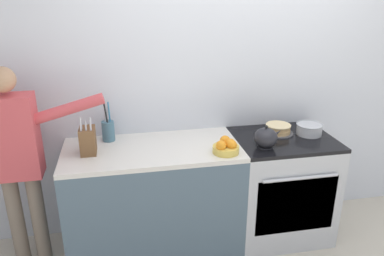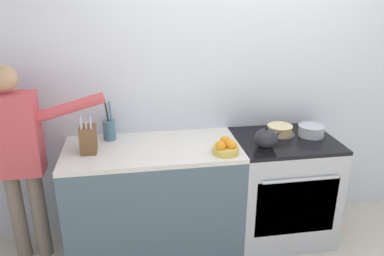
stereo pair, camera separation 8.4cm
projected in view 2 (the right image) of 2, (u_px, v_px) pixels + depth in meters
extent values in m
cube|color=silver|center=(235.00, 80.00, 3.11)|extent=(8.00, 0.04, 2.60)
cube|color=#4C6070|center=(154.00, 200.00, 3.00)|extent=(1.34, 0.65, 0.85)
cube|color=silver|center=(152.00, 149.00, 2.84)|extent=(1.34, 0.65, 0.03)
cube|color=#B7BABF|center=(280.00, 189.00, 3.16)|extent=(0.79, 0.65, 0.86)
cube|color=black|center=(296.00, 207.00, 2.85)|extent=(0.65, 0.01, 0.47)
cylinder|color=#B7BABF|center=(301.00, 180.00, 2.74)|extent=(0.59, 0.02, 0.02)
cube|color=black|center=(285.00, 140.00, 3.00)|extent=(0.79, 0.65, 0.03)
cylinder|color=#4C4C51|center=(279.00, 134.00, 3.07)|extent=(0.25, 0.25, 0.01)
cylinder|color=tan|center=(280.00, 132.00, 3.07)|extent=(0.20, 0.20, 0.03)
cylinder|color=tan|center=(280.00, 128.00, 3.06)|extent=(0.19, 0.19, 0.03)
cylinder|color=beige|center=(280.00, 126.00, 3.05)|extent=(0.20, 0.20, 0.01)
cylinder|color=#232328|center=(265.00, 147.00, 2.82)|extent=(0.12, 0.12, 0.01)
ellipsoid|color=#232328|center=(266.00, 139.00, 2.80)|extent=(0.18, 0.18, 0.15)
cone|color=#232328|center=(277.00, 135.00, 2.80)|extent=(0.09, 0.04, 0.08)
sphere|color=black|center=(267.00, 128.00, 2.76)|extent=(0.02, 0.02, 0.02)
cylinder|color=#B7BABF|center=(311.00, 131.00, 3.03)|extent=(0.20, 0.20, 0.08)
torus|color=#B7BABF|center=(312.00, 126.00, 3.02)|extent=(0.22, 0.22, 0.01)
cube|color=brown|center=(88.00, 139.00, 2.72)|extent=(0.11, 0.15, 0.20)
cylinder|color=#B2B2B7|center=(81.00, 123.00, 2.63)|extent=(0.01, 0.04, 0.09)
cylinder|color=#B2B2B7|center=(86.00, 125.00, 2.64)|extent=(0.01, 0.03, 0.07)
cylinder|color=#B2B2B7|center=(91.00, 123.00, 2.64)|extent=(0.01, 0.04, 0.09)
cylinder|color=#B2B2B7|center=(82.00, 123.00, 2.67)|extent=(0.01, 0.03, 0.06)
cylinder|color=#477084|center=(109.00, 130.00, 2.95)|extent=(0.10, 0.10, 0.16)
cylinder|color=#B7BABF|center=(108.00, 116.00, 2.93)|extent=(0.06, 0.02, 0.26)
cylinder|color=#B7BABF|center=(106.00, 118.00, 2.92)|extent=(0.04, 0.05, 0.24)
cylinder|color=black|center=(108.00, 118.00, 2.89)|extent=(0.04, 0.02, 0.26)
cylinder|color=teal|center=(111.00, 117.00, 2.91)|extent=(0.02, 0.05, 0.27)
cylinder|color=gold|center=(225.00, 150.00, 2.73)|extent=(0.20, 0.20, 0.05)
sphere|color=orange|center=(221.00, 146.00, 2.68)|extent=(0.08, 0.08, 0.08)
sphere|color=orange|center=(232.00, 145.00, 2.69)|extent=(0.07, 0.07, 0.07)
sphere|color=orange|center=(225.00, 141.00, 2.75)|extent=(0.08, 0.08, 0.08)
sphere|color=orange|center=(230.00, 144.00, 2.70)|extent=(0.08, 0.08, 0.08)
cylinder|color=#7A6B5B|center=(18.00, 216.00, 2.89)|extent=(0.11, 0.11, 0.74)
cylinder|color=#7A6B5B|center=(40.00, 214.00, 2.91)|extent=(0.11, 0.11, 0.74)
cube|color=#D14C51|center=(15.00, 135.00, 2.66)|extent=(0.34, 0.20, 0.61)
cylinder|color=#D14C51|center=(68.00, 108.00, 2.65)|extent=(0.52, 0.08, 0.21)
sphere|color=tan|center=(4.00, 78.00, 2.51)|extent=(0.18, 0.18, 0.18)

